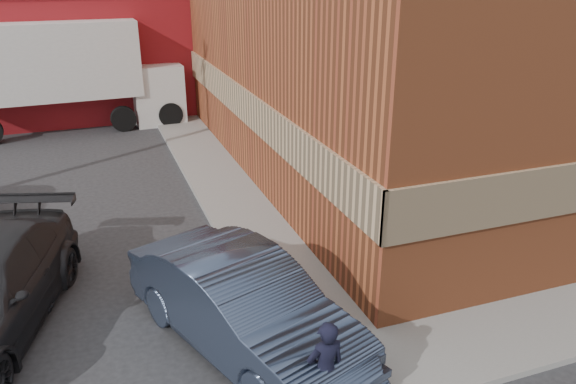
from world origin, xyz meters
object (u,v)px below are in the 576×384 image
object	(u,v)px
warehouse	(1,47)
man	(325,371)
box_truck	(73,68)
brick_building	(444,11)
sedan	(244,306)

from	to	relation	value
warehouse	man	distance (m)	22.40
warehouse	box_truck	size ratio (longest dim) A/B	1.91
brick_building	warehouse	distance (m)	18.30
warehouse	sedan	world-z (taller)	warehouse
warehouse	man	world-z (taller)	warehouse
man	box_truck	xyz separation A→B (m)	(-2.99, 17.58, 1.49)
man	brick_building	bearing A→B (deg)	-132.54
warehouse	sedan	distance (m)	20.28
brick_building	sedan	xyz separation A→B (m)	(-9.30, -8.50, -3.86)
warehouse	box_truck	xyz separation A→B (m)	(2.81, -3.97, -0.42)
man	box_truck	size ratio (longest dim) A/B	0.19
sedan	box_truck	world-z (taller)	box_truck
man	box_truck	world-z (taller)	box_truck
brick_building	warehouse	world-z (taller)	brick_building
box_truck	warehouse	bearing A→B (deg)	122.86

